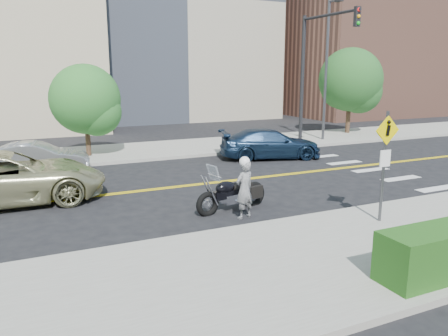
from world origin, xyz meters
name	(u,v)px	position (x,y,z in m)	size (l,w,h in m)	color
ground_plane	(164,188)	(0.00, 0.00, 0.00)	(120.00, 120.00, 0.00)	black
sidewalk_near	(269,269)	(0.00, -7.50, 0.07)	(60.00, 5.00, 0.15)	#9E9B91
sidewalk_far	(121,153)	(0.00, 7.50, 0.07)	(60.00, 5.00, 0.15)	#9E9B91
building_mid	(161,7)	(8.00, 26.00, 10.00)	(18.00, 14.00, 20.00)	#A39984
building_right	(357,53)	(26.00, 20.00, 6.00)	(14.00, 12.00, 12.00)	#8C5947
lamp_post	(326,72)	(12.00, 6.50, 4.15)	(0.16, 0.16, 8.00)	#4C4C51
traffic_light	(313,62)	(10.00, 5.08, 4.67)	(0.28, 4.50, 7.00)	black
pedestrian_sign	(385,156)	(4.20, -6.31, 1.96)	(0.78, 0.08, 3.00)	#4C4C51
motorcyclist	(244,188)	(1.13, -4.15, 0.91)	(0.71, 0.57, 1.82)	#ACACB0
motorcycle	(232,186)	(1.14, -3.32, 0.75)	(2.47, 0.75, 1.50)	black
suv	(7,178)	(-5.10, 0.30, 0.85)	(2.80, 6.08, 1.69)	#B6B586
parked_car_silver	(36,159)	(-4.11, 4.20, 0.68)	(1.44, 4.13, 1.36)	gray
parked_car_blue	(270,144)	(6.41, 3.31, 0.72)	(2.01, 4.93, 1.43)	#172C47
tree_far_a	(85,99)	(-1.68, 6.98, 2.87)	(3.32, 3.32, 4.54)	#382619
tree_far_b	(350,80)	(15.30, 8.18, 3.64)	(4.13, 4.13, 5.71)	#382619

